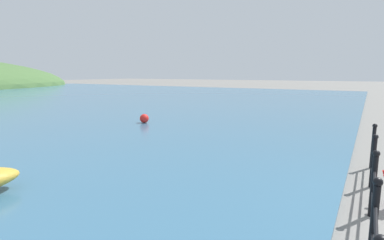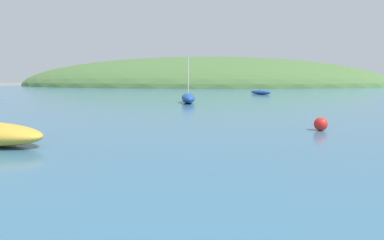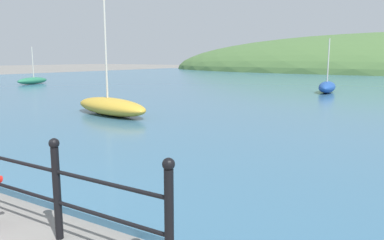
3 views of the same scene
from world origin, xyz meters
name	(u,v)px [view 3 (image 3 of 3)]	position (x,y,z in m)	size (l,w,h in m)	color
water	(358,84)	(0.00, 32.00, 0.05)	(80.00, 60.00, 0.10)	#386684
boat_far_right	(327,87)	(-0.19, 21.58, 0.44)	(1.26, 3.16, 3.12)	#1E4793
boat_twin_mast	(111,106)	(-4.74, 8.47, 0.42)	(3.94, 1.97, 4.77)	gold
boat_red_dinghy	(33,81)	(-21.45, 17.12, 0.37)	(1.38, 3.06, 2.88)	#287551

